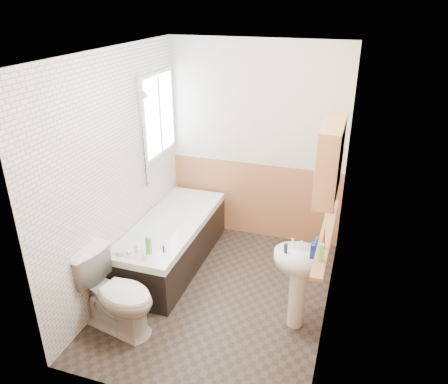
{
  "coord_description": "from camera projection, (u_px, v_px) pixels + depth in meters",
  "views": [
    {
      "loc": [
        1.22,
        -3.59,
        2.96
      ],
      "look_at": [
        0.0,
        0.15,
        1.15
      ],
      "focal_mm": 35.0,
      "sensor_mm": 36.0,
      "label": 1
    }
  ],
  "objects": [
    {
      "name": "soap_bottle",
      "position": [
        316.0,
        253.0,
        3.85
      ],
      "size": [
        0.09,
        0.21,
        0.09
      ],
      "primitive_type": "imported",
      "rotation": [
        0.0,
        0.0,
        0.01
      ],
      "color": "#19339E",
      "rests_on": "sink"
    },
    {
      "name": "black_jar",
      "position": [
        331.0,
        210.0,
        4.24
      ],
      "size": [
        0.06,
        0.06,
        0.04
      ],
      "primitive_type": "cylinder",
      "rotation": [
        0.0,
        0.0,
        -0.04
      ],
      "color": "maroon",
      "rests_on": "pine_shelf"
    },
    {
      "name": "wall_front",
      "position": [
        152.0,
        270.0,
        2.94
      ],
      "size": [
        2.2,
        0.02,
        2.5
      ],
      "primitive_type": "cube",
      "color": "beige",
      "rests_on": "ground"
    },
    {
      "name": "green_bottle",
      "position": [
        324.0,
        238.0,
        3.61
      ],
      "size": [
        0.04,
        0.04,
        0.2
      ],
      "primitive_type": "cone",
      "rotation": [
        0.0,
        0.0,
        0.11
      ],
      "color": "maroon",
      "rests_on": "pine_shelf"
    },
    {
      "name": "foam_can",
      "position": [
        321.0,
        252.0,
        3.46
      ],
      "size": [
        0.05,
        0.05,
        0.15
      ],
      "primitive_type": "cylinder",
      "rotation": [
        0.0,
        0.0,
        -0.09
      ],
      "color": "#59C647",
      "rests_on": "pine_shelf"
    },
    {
      "name": "bathtub",
      "position": [
        172.0,
        241.0,
        5.13
      ],
      "size": [
        0.7,
        1.83,
        0.7
      ],
      "color": "black",
      "rests_on": "floor"
    },
    {
      "name": "blue_gel",
      "position": [
        149.0,
        246.0,
        4.35
      ],
      "size": [
        0.05,
        0.04,
        0.18
      ],
      "primitive_type": "cube",
      "rotation": [
        0.0,
        0.0,
        -0.14
      ],
      "color": "#59C647",
      "rests_on": "bathtub"
    },
    {
      "name": "tile_cladding_left",
      "position": [
        119.0,
        175.0,
        4.47
      ],
      "size": [
        0.01,
        2.8,
        2.5
      ],
      "primitive_type": "cube",
      "color": "white",
      "rests_on": "wall_left"
    },
    {
      "name": "orange_bottle",
      "position": [
        164.0,
        249.0,
        4.4
      ],
      "size": [
        0.03,
        0.03,
        0.07
      ],
      "primitive_type": "cylinder",
      "rotation": [
        0.0,
        0.0,
        0.26
      ],
      "color": "#19339E",
      "rests_on": "bathtub"
    },
    {
      "name": "window",
      "position": [
        159.0,
        115.0,
        5.11
      ],
      "size": [
        0.03,
        0.79,
        0.99
      ],
      "color": "white",
      "rests_on": "wall_left"
    },
    {
      "name": "wainscot_back",
      "position": [
        254.0,
        200.0,
        5.67
      ],
      "size": [
        2.2,
        0.01,
        1.0
      ],
      "primitive_type": "cube",
      "color": "#B8774B",
      "rests_on": "wall_back"
    },
    {
      "name": "medicine_cabinet",
      "position": [
        330.0,
        160.0,
        3.47
      ],
      "size": [
        0.17,
        0.67,
        0.61
      ],
      "color": "#B8774B",
      "rests_on": "wall_right"
    },
    {
      "name": "wainscot_right",
      "position": [
        327.0,
        275.0,
        4.16
      ],
      "size": [
        0.01,
        2.8,
        1.0
      ],
      "primitive_type": "cube",
      "color": "#B8774B",
      "rests_on": "wall_right"
    },
    {
      "name": "clear_bottle",
      "position": [
        286.0,
        248.0,
        3.91
      ],
      "size": [
        0.04,
        0.04,
        0.09
      ],
      "primitive_type": "cylinder",
      "rotation": [
        0.0,
        0.0,
        0.08
      ],
      "color": "navy",
      "rests_on": "sink"
    },
    {
      "name": "wall_right",
      "position": [
        338.0,
        205.0,
        3.84
      ],
      "size": [
        0.02,
        2.8,
        2.5
      ],
      "primitive_type": "cube",
      "color": "beige",
      "rests_on": "ground"
    },
    {
      "name": "pine_shelf",
      "position": [
        326.0,
        234.0,
        3.89
      ],
      "size": [
        0.1,
        1.43,
        0.03
      ],
      "primitive_type": "cube",
      "color": "#B8774B",
      "rests_on": "wall_right"
    },
    {
      "name": "ceiling",
      "position": [
        218.0,
        52.0,
        3.64
      ],
      "size": [
        2.8,
        2.8,
        0.0
      ],
      "primitive_type": "plane",
      "rotation": [
        3.14,
        0.0,
        0.0
      ],
      "color": "white",
      "rests_on": "ground"
    },
    {
      "name": "wall_left",
      "position": [
        117.0,
        175.0,
        4.47
      ],
      "size": [
        0.02,
        2.8,
        2.5
      ],
      "primitive_type": "cube",
      "color": "beige",
      "rests_on": "ground"
    },
    {
      "name": "wall_back",
      "position": [
        256.0,
        144.0,
        5.38
      ],
      "size": [
        2.2,
        0.02,
        2.5
      ],
      "primitive_type": "cube",
      "color": "beige",
      "rests_on": "ground"
    },
    {
      "name": "shower_riser",
      "position": [
        143.0,
        125.0,
        4.71
      ],
      "size": [
        0.11,
        0.09,
        1.28
      ],
      "color": "silver",
      "rests_on": "wall_left"
    },
    {
      "name": "sink",
      "position": [
        299.0,
        274.0,
        4.03
      ],
      "size": [
        0.48,
        0.39,
        0.93
      ],
      "rotation": [
        0.0,
        0.0,
        -0.15
      ],
      "color": "white",
      "rests_on": "floor"
    },
    {
      "name": "floor",
      "position": [
        220.0,
        295.0,
        4.68
      ],
      "size": [
        2.8,
        2.8,
        0.0
      ],
      "primitive_type": "plane",
      "color": "#2C231F",
      "rests_on": "ground"
    },
    {
      "name": "wainscot_front",
      "position": [
        160.0,
        352.0,
        3.27
      ],
      "size": [
        2.2,
        0.01,
        1.0
      ],
      "primitive_type": "cube",
      "color": "#B8774B",
      "rests_on": "wall_front"
    },
    {
      "name": "tile_return_back",
      "position": [
        199.0,
        100.0,
        5.35
      ],
      "size": [
        0.75,
        0.01,
        1.5
      ],
      "primitive_type": "cube",
      "color": "white",
      "rests_on": "wall_back"
    },
    {
      "name": "cream_jar",
      "position": [
        120.0,
        253.0,
        4.36
      ],
      "size": [
        0.08,
        0.08,
        0.05
      ],
      "primitive_type": "cylinder",
      "rotation": [
        0.0,
        0.0,
        -0.0
      ],
      "color": "silver",
      "rests_on": "bathtub"
    },
    {
      "name": "toilet",
      "position": [
        116.0,
        294.0,
        4.07
      ],
      "size": [
        0.88,
        0.6,
        0.79
      ],
      "primitive_type": "imported",
      "rotation": [
        0.0,
        0.0,
        1.37
      ],
      "color": "white",
      "rests_on": "floor"
    }
  ]
}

